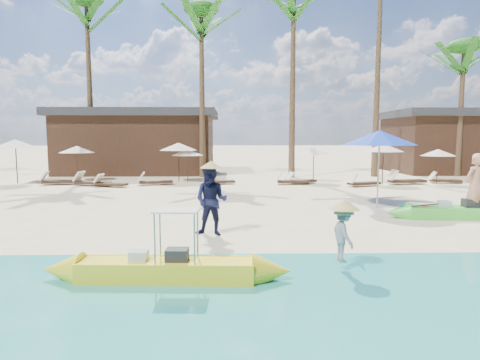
{
  "coord_description": "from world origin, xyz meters",
  "views": [
    {
      "loc": [
        -1.55,
        -10.64,
        2.42
      ],
      "look_at": [
        -1.29,
        2.0,
        1.09
      ],
      "focal_mm": 30.0,
      "sensor_mm": 36.0,
      "label": 1
    }
  ],
  "objects_px": {
    "blue_umbrella": "(379,138)",
    "yellow_canoe": "(166,269)",
    "green_canoe": "(457,212)",
    "tourist": "(475,186)"
  },
  "relations": [
    {
      "from": "blue_umbrella",
      "to": "yellow_canoe",
      "type": "bearing_deg",
      "value": -131.2
    },
    {
      "from": "green_canoe",
      "to": "yellow_canoe",
      "type": "bearing_deg",
      "value": -144.36
    },
    {
      "from": "tourist",
      "to": "blue_umbrella",
      "type": "distance_m",
      "value": 3.27
    },
    {
      "from": "yellow_canoe",
      "to": "blue_umbrella",
      "type": "distance_m",
      "value": 9.65
    },
    {
      "from": "green_canoe",
      "to": "yellow_canoe",
      "type": "relative_size",
      "value": 1.0
    },
    {
      "from": "yellow_canoe",
      "to": "tourist",
      "type": "xyz_separation_m",
      "value": [
        8.38,
        5.12,
        0.78
      ]
    },
    {
      "from": "tourist",
      "to": "blue_umbrella",
      "type": "bearing_deg",
      "value": -65.76
    },
    {
      "from": "yellow_canoe",
      "to": "blue_umbrella",
      "type": "relative_size",
      "value": 1.76
    },
    {
      "from": "green_canoe",
      "to": "tourist",
      "type": "relative_size",
      "value": 2.41
    },
    {
      "from": "blue_umbrella",
      "to": "green_canoe",
      "type": "bearing_deg",
      "value": -48.97
    }
  ]
}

